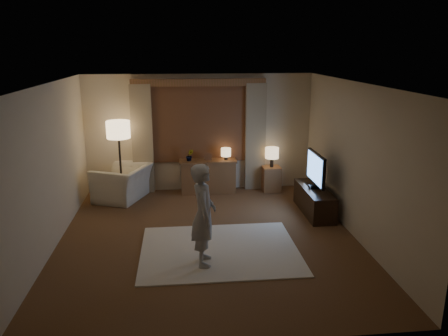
{
  "coord_description": "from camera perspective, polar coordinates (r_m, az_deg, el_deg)",
  "views": [
    {
      "loc": [
        -0.44,
        -6.82,
        3.15
      ],
      "look_at": [
        0.33,
        0.6,
        1.08
      ],
      "focal_mm": 35.0,
      "sensor_mm": 36.0,
      "label": 1
    }
  ],
  "objects": [
    {
      "name": "tv",
      "position": [
        8.55,
        11.91,
        -0.15
      ],
      "size": [
        0.24,
        0.97,
        0.7
      ],
      "color": "black",
      "rests_on": "tv_stand"
    },
    {
      "name": "armchair",
      "position": [
        9.54,
        -13.1,
        -1.9
      ],
      "size": [
        1.32,
        1.39,
        0.72
      ],
      "primitive_type": "imported",
      "rotation": [
        0.0,
        0.0,
        -1.96
      ],
      "color": "beige",
      "rests_on": "floor"
    },
    {
      "name": "picture_frame",
      "position": [
        9.63,
        -2.11,
        1.38
      ],
      "size": [
        0.16,
        0.02,
        0.2
      ],
      "primitive_type": "cube",
      "color": "brown",
      "rests_on": "sideboard"
    },
    {
      "name": "person",
      "position": [
        6.4,
        -2.69,
        -6.12
      ],
      "size": [
        0.38,
        0.57,
        1.54
      ],
      "primitive_type": "imported",
      "rotation": [
        0.0,
        0.0,
        1.55
      ],
      "color": "#B6AFA8",
      "rests_on": "rug"
    },
    {
      "name": "floor_lamp",
      "position": [
        9.33,
        -13.62,
        4.35
      ],
      "size": [
        0.49,
        0.49,
        1.68
      ],
      "color": "black",
      "rests_on": "floor"
    },
    {
      "name": "table_lamp_side",
      "position": [
        9.76,
        6.29,
        1.9
      ],
      "size": [
        0.3,
        0.3,
        0.44
      ],
      "color": "black",
      "rests_on": "side_table"
    },
    {
      "name": "rug",
      "position": [
        7.11,
        -0.58,
        -10.65
      ],
      "size": [
        2.5,
        2.0,
        0.02
      ],
      "primitive_type": "cube",
      "color": "beige",
      "rests_on": "floor"
    },
    {
      "name": "room",
      "position": [
        7.56,
        -2.42,
        1.61
      ],
      "size": [
        5.04,
        5.54,
        2.64
      ],
      "color": "brown",
      "rests_on": "ground"
    },
    {
      "name": "sideboard",
      "position": [
        9.75,
        -2.09,
        -1.18
      ],
      "size": [
        1.2,
        0.4,
        0.7
      ],
      "primitive_type": "cube",
      "color": "brown",
      "rests_on": "floor"
    },
    {
      "name": "tv_stand",
      "position": [
        8.74,
        11.69,
        -4.18
      ],
      "size": [
        0.45,
        1.4,
        0.5
      ],
      "primitive_type": "cube",
      "color": "black",
      "rests_on": "floor"
    },
    {
      "name": "side_table",
      "position": [
        9.91,
        6.19,
        -1.4
      ],
      "size": [
        0.4,
        0.4,
        0.56
      ],
      "primitive_type": "cube",
      "color": "brown",
      "rests_on": "floor"
    },
    {
      "name": "table_lamp_sideboard",
      "position": [
        9.64,
        0.26,
        2.01
      ],
      "size": [
        0.22,
        0.22,
        0.3
      ],
      "color": "black",
      "rests_on": "sideboard"
    },
    {
      "name": "plant",
      "position": [
        9.6,
        -4.5,
        1.61
      ],
      "size": [
        0.17,
        0.13,
        0.3
      ],
      "primitive_type": "imported",
      "color": "#999999",
      "rests_on": "sideboard"
    }
  ]
}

